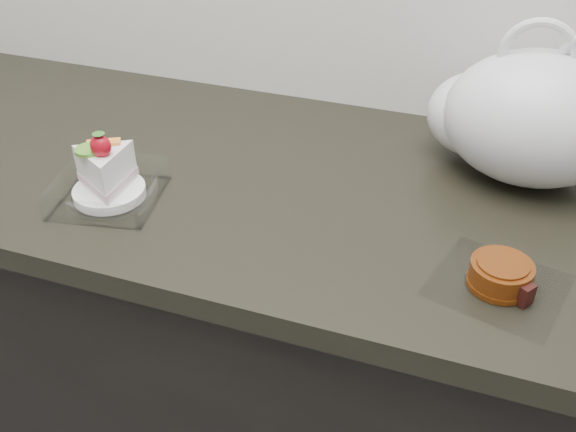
{
  "coord_description": "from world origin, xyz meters",
  "views": [
    {
      "loc": [
        0.32,
        0.82,
        1.47
      ],
      "look_at": [
        0.07,
        1.53,
        0.94
      ],
      "focal_mm": 40.0,
      "sensor_mm": 36.0,
      "label": 1
    }
  ],
  "objects": [
    {
      "name": "counter",
      "position": [
        0.0,
        1.69,
        0.45
      ],
      "size": [
        2.04,
        0.64,
        0.9
      ],
      "color": "black",
      "rests_on": "ground"
    },
    {
      "name": "mooncake_wrap",
      "position": [
        0.37,
        1.52,
        0.92
      ],
      "size": [
        0.2,
        0.19,
        0.04
      ],
      "rotation": [
        0.0,
        0.0,
        -0.08
      ],
      "color": "white",
      "rests_on": "counter"
    },
    {
      "name": "cake_tray",
      "position": [
        -0.23,
        1.54,
        0.93
      ],
      "size": [
        0.18,
        0.18,
        0.12
      ],
      "rotation": [
        0.0,
        0.0,
        0.19
      ],
      "color": "white",
      "rests_on": "counter"
    },
    {
      "name": "plastic_bag",
      "position": [
        0.37,
        1.83,
        1.01
      ],
      "size": [
        0.35,
        0.27,
        0.27
      ],
      "rotation": [
        0.0,
        0.0,
        -0.18
      ],
      "color": "silver",
      "rests_on": "counter"
    }
  ]
}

